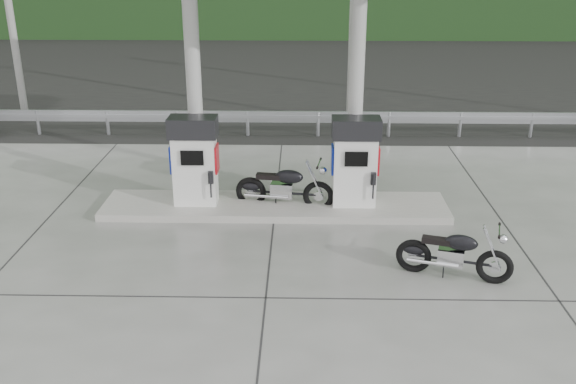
{
  "coord_description": "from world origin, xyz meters",
  "views": [
    {
      "loc": [
        0.53,
        -9.61,
        5.14
      ],
      "look_at": [
        0.3,
        1.0,
        1.0
      ],
      "focal_mm": 40.0,
      "sensor_mm": 36.0,
      "label": 1
    }
  ],
  "objects_px": {
    "motorcycle_right": "(454,254)",
    "gas_pump_right": "(355,162)",
    "gas_pump_left": "(195,161)",
    "motorcycle_left": "(284,187)"
  },
  "relations": [
    {
      "from": "gas_pump_left",
      "to": "motorcycle_left",
      "type": "xyz_separation_m",
      "value": [
        1.79,
        0.11,
        -0.6
      ]
    },
    {
      "from": "motorcycle_right",
      "to": "gas_pump_right",
      "type": "bearing_deg",
      "value": 133.69
    },
    {
      "from": "motorcycle_left",
      "to": "gas_pump_right",
      "type": "bearing_deg",
      "value": 4.22
    },
    {
      "from": "motorcycle_left",
      "to": "motorcycle_right",
      "type": "height_order",
      "value": "motorcycle_left"
    },
    {
      "from": "gas_pump_right",
      "to": "motorcycle_right",
      "type": "xyz_separation_m",
      "value": [
        1.42,
        -2.76,
        -0.64
      ]
    },
    {
      "from": "gas_pump_left",
      "to": "motorcycle_right",
      "type": "xyz_separation_m",
      "value": [
        4.62,
        -2.76,
        -0.64
      ]
    },
    {
      "from": "gas_pump_left",
      "to": "motorcycle_right",
      "type": "distance_m",
      "value": 5.42
    },
    {
      "from": "gas_pump_left",
      "to": "gas_pump_right",
      "type": "height_order",
      "value": "same"
    },
    {
      "from": "gas_pump_right",
      "to": "motorcycle_left",
      "type": "distance_m",
      "value": 1.53
    },
    {
      "from": "motorcycle_left",
      "to": "gas_pump_left",
      "type": "bearing_deg",
      "value": -168.07
    }
  ]
}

